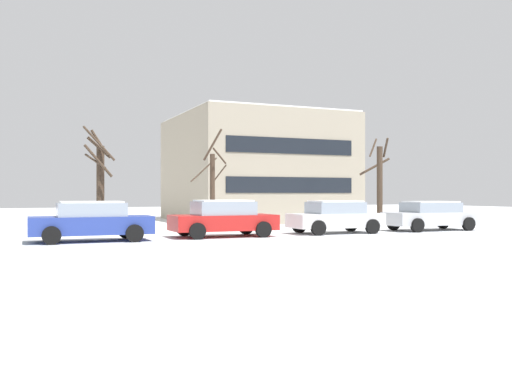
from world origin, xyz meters
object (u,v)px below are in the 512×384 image
(parked_car_red, at_px, (223,218))
(parked_car_silver, at_px, (431,215))
(parked_car_white, at_px, (335,217))
(parked_car_blue, at_px, (91,221))

(parked_car_red, bearing_deg, parked_car_silver, -1.25)
(parked_car_red, xyz_separation_m, parked_car_white, (5.18, -0.13, -0.02))
(parked_car_silver, bearing_deg, parked_car_white, 178.99)
(parked_car_white, bearing_deg, parked_car_red, 178.51)
(parked_car_blue, xyz_separation_m, parked_car_silver, (15.53, -0.05, -0.04))
(parked_car_white, relative_size, parked_car_silver, 0.90)
(parked_car_white, distance_m, parked_car_silver, 5.18)
(parked_car_blue, relative_size, parked_car_white, 1.06)
(parked_car_red, bearing_deg, parked_car_white, -1.49)
(parked_car_blue, xyz_separation_m, parked_car_white, (10.35, 0.04, -0.02))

